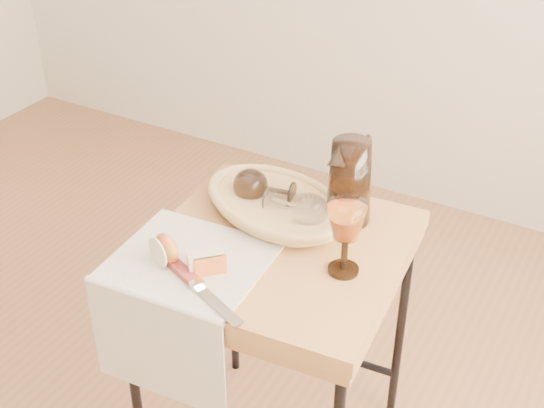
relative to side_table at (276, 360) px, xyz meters
The scene contains 10 objects.
side_table is the anchor object (origin of this frame).
tea_towel 0.41m from the side_table, 131.71° to the right, with size 0.33×0.29×0.01m, color beige.
bread_basket 0.40m from the side_table, 119.30° to the left, with size 0.34×0.24×0.05m, color #A06A3A, non-canonical shape.
goblet_lying_a 0.44m from the side_table, 126.61° to the left, with size 0.14×0.09×0.09m, color #403024, non-canonical shape.
goblet_lying_b 0.42m from the side_table, 95.64° to the left, with size 0.14×0.08×0.08m, color white, non-canonical shape.
pitcher 0.50m from the side_table, 61.32° to the left, with size 0.15×0.23×0.24m, color black, non-canonical shape.
wine_goblet 0.48m from the side_table, ahead, with size 0.08×0.08×0.17m, color white, non-canonical shape.
apple_half 0.47m from the side_table, 134.22° to the right, with size 0.07×0.04×0.07m, color #B60715.
apple_wedge 0.43m from the side_table, 116.76° to the right, with size 0.07×0.04×0.05m, color beige.
table_knife 0.44m from the side_table, 104.10° to the right, with size 0.26×0.03×0.02m, color silver, non-canonical shape.
Camera 1 is at (1.09, -0.84, 1.69)m, focal length 48.72 mm.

